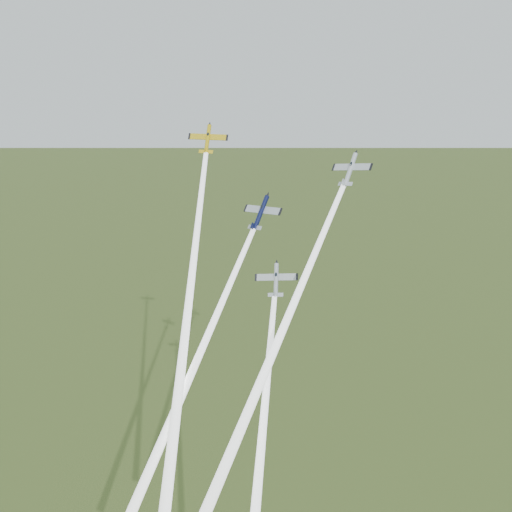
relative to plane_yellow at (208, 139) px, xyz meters
name	(u,v)px	position (x,y,z in m)	size (l,w,h in m)	color
plane_yellow	(208,139)	(0.00, 0.00, 0.00)	(7.97, 7.91, 1.25)	gold
smoke_trail_yellow	(184,341)	(5.72, -23.65, -32.55)	(2.16, 2.16, 74.89)	white
plane_navy	(261,212)	(13.98, -7.28, -12.19)	(8.76, 8.69, 1.37)	#0D1239
smoke_trail_navy	(177,407)	(6.52, -28.90, -42.78)	(2.16, 2.16, 69.99)	white
plane_silver_right	(350,169)	(29.85, -4.38, -3.70)	(8.25, 8.19, 1.29)	silver
smoke_trail_silver_right	(266,369)	(21.82, -25.71, -34.19)	(2.16, 2.16, 69.73)	white
plane_silver_low	(276,280)	(18.95, -12.69, -23.09)	(7.90, 7.84, 1.24)	#ABB2BA
smoke_trail_silver_low	(259,475)	(22.99, -32.29, -49.87)	(2.16, 2.16, 60.46)	white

